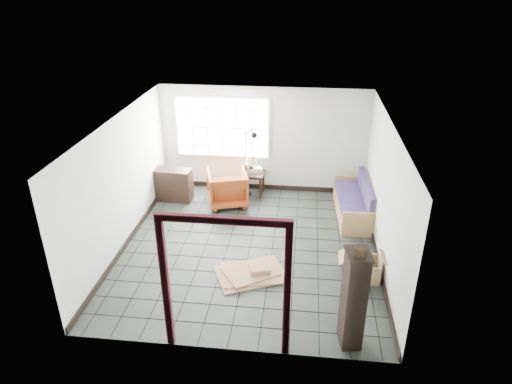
# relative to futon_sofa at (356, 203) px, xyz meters

# --- Properties ---
(ground) EXTENTS (5.50, 5.50, 0.00)m
(ground) POSITION_rel_futon_sofa_xyz_m (-2.21, -1.58, -0.30)
(ground) COLOR black
(ground) RESTS_ON ground
(room_shell) EXTENTS (5.02, 5.52, 2.61)m
(room_shell) POSITION_rel_futon_sofa_xyz_m (-2.21, -1.55, 1.37)
(room_shell) COLOR silver
(room_shell) RESTS_ON ground
(window_panel) EXTENTS (2.32, 0.08, 1.52)m
(window_panel) POSITION_rel_futon_sofa_xyz_m (-3.21, 1.12, 1.30)
(window_panel) COLOR silver
(window_panel) RESTS_ON ground
(doorway_trim) EXTENTS (1.80, 0.08, 2.20)m
(doorway_trim) POSITION_rel_futon_sofa_xyz_m (-2.21, -4.28, 1.08)
(doorway_trim) COLOR #380C16
(doorway_trim) RESTS_ON ground
(futon_sofa) EXTENTS (0.80, 1.93, 0.84)m
(futon_sofa) POSITION_rel_futon_sofa_xyz_m (0.00, 0.00, 0.00)
(futon_sofa) COLOR #986D44
(futon_sofa) RESTS_ON ground
(armchair) EXTENTS (1.08, 1.04, 0.91)m
(armchair) POSITION_rel_futon_sofa_xyz_m (-2.97, 0.26, 0.15)
(armchair) COLOR #9A2D16
(armchair) RESTS_ON ground
(side_table) EXTENTS (0.57, 0.57, 0.58)m
(side_table) POSITION_rel_futon_sofa_xyz_m (-2.43, 0.82, 0.18)
(side_table) COLOR black
(side_table) RESTS_ON ground
(table_lamp) EXTENTS (0.38, 0.38, 0.44)m
(table_lamp) POSITION_rel_futon_sofa_xyz_m (-2.48, 0.83, 0.59)
(table_lamp) COLOR black
(table_lamp) RESTS_ON side_table
(projector) EXTENTS (0.36, 0.32, 0.11)m
(projector) POSITION_rel_futon_sofa_xyz_m (-2.38, 0.88, 0.33)
(projector) COLOR silver
(projector) RESTS_ON side_table
(floor_lamp) EXTENTS (0.46, 0.40, 1.73)m
(floor_lamp) POSITION_rel_futon_sofa_xyz_m (-2.50, 0.75, 0.62)
(floor_lamp) COLOR black
(floor_lamp) RESTS_ON ground
(console_shelf) EXTENTS (1.03, 0.45, 0.79)m
(console_shelf) POSITION_rel_futon_sofa_xyz_m (-4.36, 0.33, 0.09)
(console_shelf) COLOR black
(console_shelf) RESTS_ON ground
(tall_shelf) EXTENTS (0.39, 0.47, 1.58)m
(tall_shelf) POSITION_rel_futon_sofa_xyz_m (-0.42, -3.98, 0.50)
(tall_shelf) COLOR black
(tall_shelf) RESTS_ON ground
(pot) EXTENTS (0.19, 0.19, 0.13)m
(pot) POSITION_rel_futon_sofa_xyz_m (-0.41, -4.03, 1.34)
(pot) COLOR black
(pot) RESTS_ON tall_shelf
(open_box) EXTENTS (0.92, 0.48, 0.52)m
(open_box) POSITION_rel_futon_sofa_xyz_m (-0.06, -2.33, -0.12)
(open_box) COLOR #986649
(open_box) RESTS_ON ground
(cardboard_pile) EXTENTS (1.47, 1.29, 0.18)m
(cardboard_pile) POSITION_rel_futon_sofa_xyz_m (-2.06, -2.48, -0.26)
(cardboard_pile) COLOR #986649
(cardboard_pile) RESTS_ON ground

